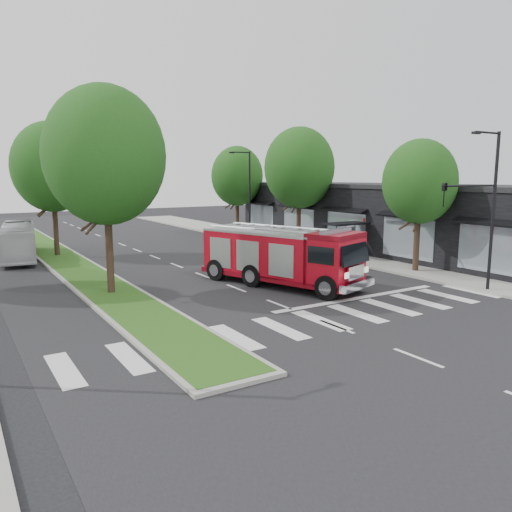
{
  "coord_description": "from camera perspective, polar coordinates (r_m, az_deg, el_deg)",
  "views": [
    {
      "loc": [
        -12.65,
        -18.38,
        5.86
      ],
      "look_at": [
        0.65,
        3.06,
        1.8
      ],
      "focal_mm": 35.0,
      "sensor_mm": 36.0,
      "label": 1
    }
  ],
  "objects": [
    {
      "name": "bus_shelter",
      "position": [
        35.88,
        10.09,
        2.88
      ],
      "size": [
        3.2,
        1.6,
        2.61
      ],
      "color": "black",
      "rests_on": "ground"
    },
    {
      "name": "tree_median_near",
      "position": [
        25.29,
        -16.87,
        10.92
      ],
      "size": [
        5.8,
        5.8,
        10.16
      ],
      "color": "black",
      "rests_on": "ground"
    },
    {
      "name": "sidewalk_right",
      "position": [
        38.36,
        9.61,
        0.33
      ],
      "size": [
        5.0,
        80.0,
        0.15
      ],
      "primitive_type": "cube",
      "color": "gray",
      "rests_on": "ground"
    },
    {
      "name": "city_bus",
      "position": [
        39.13,
        -25.51,
        1.54
      ],
      "size": [
        3.39,
        9.49,
        2.59
      ],
      "primitive_type": "imported",
      "rotation": [
        0.0,
        0.0,
        -0.13
      ],
      "color": "silver",
      "rests_on": "ground"
    },
    {
      "name": "median",
      "position": [
        37.43,
        -21.19,
        -0.37
      ],
      "size": [
        3.0,
        50.0,
        0.15
      ],
      "color": "gray",
      "rests_on": "ground"
    },
    {
      "name": "tree_right_near",
      "position": [
        31.6,
        18.2,
        8.05
      ],
      "size": [
        4.4,
        4.4,
        8.05
      ],
      "color": "black",
      "rests_on": "ground"
    },
    {
      "name": "streetlight_right_far",
      "position": [
        44.76,
        -0.9,
        7.37
      ],
      "size": [
        2.11,
        0.2,
        8.0
      ],
      "color": "black",
      "rests_on": "ground"
    },
    {
      "name": "tree_right_far",
      "position": [
        48.78,
        -2.17,
        9.1
      ],
      "size": [
        5.0,
        5.0,
        8.73
      ],
      "color": "black",
      "rests_on": "ground"
    },
    {
      "name": "fire_engine",
      "position": [
        26.82,
        2.87,
        -0.06
      ],
      "size": [
        5.75,
        9.87,
        3.29
      ],
      "rotation": [
        0.0,
        0.0,
        0.33
      ],
      "color": "#67050F",
      "rests_on": "ground"
    },
    {
      "name": "tree_right_mid",
      "position": [
        40.4,
        4.97,
        9.99
      ],
      "size": [
        5.6,
        5.6,
        9.72
      ],
      "color": "black",
      "rests_on": "ground"
    },
    {
      "name": "ground",
      "position": [
        23.07,
        2.64,
        -5.58
      ],
      "size": [
        140.0,
        140.0,
        0.0
      ],
      "primitive_type": "plane",
      "color": "black",
      "rests_on": "ground"
    },
    {
      "name": "storefront_row",
      "position": [
        41.18,
        14.42,
        4.17
      ],
      "size": [
        8.0,
        30.0,
        5.0
      ],
      "primitive_type": "cube",
      "color": "black",
      "rests_on": "ground"
    },
    {
      "name": "tree_median_far",
      "position": [
        38.96,
        -22.3,
        9.39
      ],
      "size": [
        5.6,
        5.6,
        9.72
      ],
      "color": "black",
      "rests_on": "ground"
    },
    {
      "name": "streetlight_right_near",
      "position": [
        26.8,
        24.53,
        5.77
      ],
      "size": [
        4.08,
        0.22,
        8.0
      ],
      "color": "black",
      "rests_on": "ground"
    }
  ]
}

